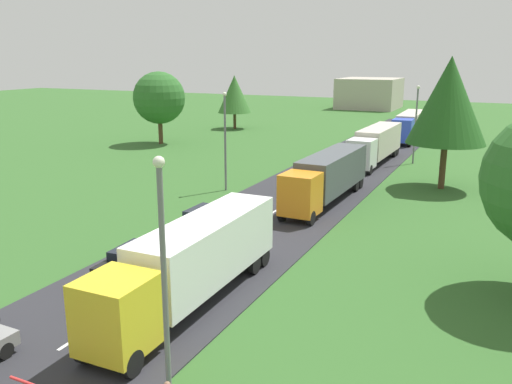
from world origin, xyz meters
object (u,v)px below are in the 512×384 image
car_third (202,220)px  lamppost_lead (164,275)px  truck_fourth (409,124)px  tree_pine (159,98)px  truck_second (327,175)px  car_second (131,260)px  lamppost_third (416,121)px  tree_birch (449,101)px  truck_lead (193,260)px  truck_third (376,143)px  distant_building (370,93)px  lamppost_second (225,137)px  tree_maple (235,94)px

car_third → lamppost_lead: size_ratio=0.53×
truck_fourth → tree_pine: (-28.79, -17.18, 3.81)m
truck_second → truck_fourth: 35.82m
car_second → lamppost_third: bearing=77.4°
tree_birch → tree_pine: tree_birch is taller
truck_fourth → tree_pine: bearing=-149.2°
truck_fourth → car_second: bearing=-95.2°
truck_lead → truck_third: truck_third is taller
lamppost_third → distant_building: lamppost_third is taller
car_second → lamppost_second: size_ratio=0.53×
truck_lead → truck_third: size_ratio=0.97×
car_third → lamppost_third: lamppost_third is taller
truck_fourth → car_third: size_ratio=3.14×
truck_second → truck_lead: bearing=-90.0°
tree_birch → tree_maple: 43.98m
car_second → tree_maple: tree_maple is taller
tree_pine → distant_building: 61.92m
truck_third → lamppost_third: lamppost_third is taller
lamppost_second → tree_pine: 27.06m
truck_fourth → tree_maple: size_ratio=1.68×
distant_building → tree_birch: bearing=-71.5°
truck_second → tree_pine: tree_pine is taller
truck_lead → truck_second: same height
lamppost_lead → tree_pine: size_ratio=0.90×
truck_third → lamppost_lead: lamppost_lead is taller
car_third → truck_fourth: bearing=83.9°
truck_third → lamppost_second: 19.45m
car_second → tree_maple: size_ratio=0.53×
truck_fourth → distant_building: (-16.12, 43.38, 1.12)m
distant_building → truck_third: bearing=-75.6°
lamppost_lead → truck_fourth: bearing=93.0°
tree_maple → tree_pine: bearing=-96.1°
tree_birch → tree_maple: size_ratio=1.35×
truck_lead → car_second: (-4.82, 1.52, -1.35)m
truck_lead → car_third: truck_lead is taller
car_third → tree_birch: tree_birch is taller
car_second → car_third: bearing=91.0°
truck_fourth → lamppost_third: bearing=-78.6°
lamppost_lead → lamppost_second: bearing=114.9°
truck_lead → truck_second: 19.51m
truck_lead → truck_fourth: (0.05, 55.32, -0.05)m
truck_second → tree_birch: tree_birch is taller
lamppost_lead → distant_building: (-19.35, 105.54, -1.42)m
tree_birch → distant_building: bearing=108.5°
car_second → tree_maple: bearing=112.2°
car_third → truck_lead: bearing=-61.0°
truck_fourth → lamppost_lead: (3.23, -62.16, 2.54)m
truck_second → lamppost_third: size_ratio=1.61×
truck_second → distant_building: (-16.08, 79.19, 1.06)m
lamppost_third → tree_maple: tree_maple is taller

